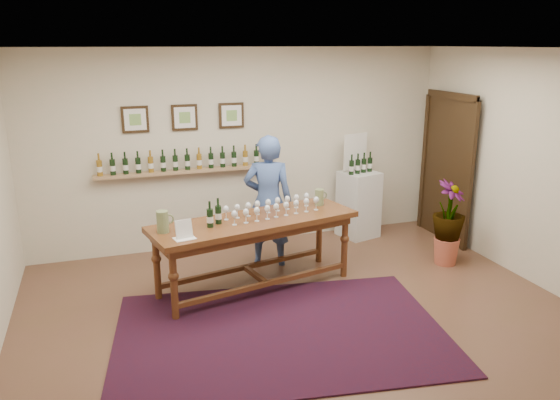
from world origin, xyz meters
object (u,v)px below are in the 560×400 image
object	(u,v)px
tasting_table	(255,229)
potted_plant	(448,223)
person	(268,201)
display_pedestal	(358,204)

from	to	relation	value
tasting_table	potted_plant	distance (m)	2.62
potted_plant	person	world-z (taller)	person
display_pedestal	potted_plant	bearing A→B (deg)	-66.05
display_pedestal	person	world-z (taller)	person
potted_plant	person	xyz separation A→B (m)	(-2.24, 0.76, 0.30)
display_pedestal	potted_plant	size ratio (longest dim) A/B	1.02
tasting_table	person	size ratio (longest dim) A/B	1.47
tasting_table	potted_plant	bearing A→B (deg)	-14.28
tasting_table	display_pedestal	xyz separation A→B (m)	(2.00, 1.28, -0.24)
tasting_table	display_pedestal	bearing A→B (deg)	20.66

